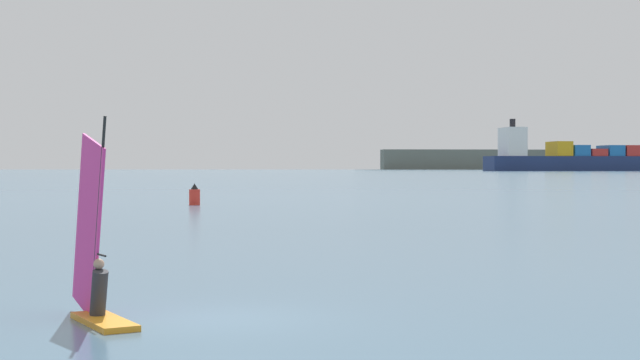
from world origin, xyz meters
name	(u,v)px	position (x,y,z in m)	size (l,w,h in m)	color
ground_plane	(222,319)	(0.00, 0.00, 0.00)	(4000.00, 4000.00, 0.00)	#476B84
windsurfer	(96,268)	(-2.56, -0.33, 1.07)	(2.25, 3.07, 4.24)	orange
cargo_ship	(583,158)	(141.92, 663.03, 9.00)	(147.26, 56.27, 36.56)	navy
channel_buoy	(195,195)	(-12.41, 57.38, 0.78)	(0.90, 0.90, 1.78)	red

